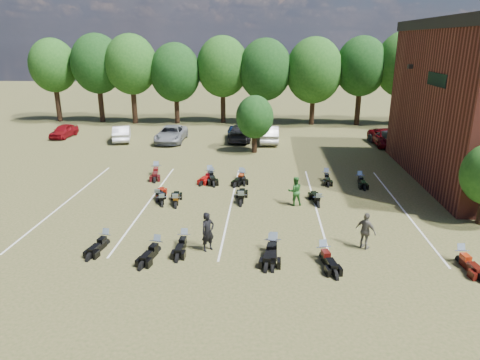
# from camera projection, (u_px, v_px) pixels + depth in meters

# --- Properties ---
(ground) EXTENTS (160.00, 160.00, 0.00)m
(ground) POSITION_uv_depth(u_px,v_px,m) (283.00, 226.00, 22.50)
(ground) COLOR brown
(ground) RESTS_ON ground
(car_0) EXTENTS (1.78, 3.91, 1.30)m
(car_0) POSITION_uv_depth(u_px,v_px,m) (64.00, 131.00, 42.89)
(car_0) COLOR maroon
(car_0) RESTS_ON ground
(car_1) EXTENTS (2.72, 4.72, 1.47)m
(car_1) POSITION_uv_depth(u_px,v_px,m) (122.00, 133.00, 41.45)
(car_1) COLOR silver
(car_1) RESTS_ON ground
(car_2) EXTENTS (2.54, 5.43, 1.50)m
(car_2) POSITION_uv_depth(u_px,v_px,m) (171.00, 134.00, 40.98)
(car_2) COLOR gray
(car_2) RESTS_ON ground
(car_3) EXTENTS (2.34, 5.44, 1.56)m
(car_3) POSITION_uv_depth(u_px,v_px,m) (241.00, 132.00, 41.57)
(car_3) COLOR black
(car_3) RESTS_ON ground
(car_4) EXTENTS (1.94, 4.05, 1.34)m
(car_4) POSITION_uv_depth(u_px,v_px,m) (235.00, 133.00, 41.88)
(car_4) COLOR navy
(car_4) RESTS_ON ground
(car_5) EXTENTS (1.72, 4.89, 1.61)m
(car_5) POSITION_uv_depth(u_px,v_px,m) (269.00, 134.00, 40.73)
(car_5) COLOR #A2A29D
(car_5) RESTS_ON ground
(car_6) EXTENTS (2.74, 5.40, 1.46)m
(car_6) POSITION_uv_depth(u_px,v_px,m) (387.00, 138.00, 39.54)
(car_6) COLOR #5E050B
(car_6) RESTS_ON ground
(car_7) EXTENTS (3.24, 5.44, 1.48)m
(car_7) POSITION_uv_depth(u_px,v_px,m) (388.00, 138.00, 39.29)
(car_7) COLOR #38393D
(car_7) RESTS_ON ground
(person_black) EXTENTS (0.80, 0.79, 1.87)m
(person_black) POSITION_uv_depth(u_px,v_px,m) (208.00, 232.00, 19.65)
(person_black) COLOR black
(person_black) RESTS_ON ground
(person_green) EXTENTS (0.96, 0.81, 1.75)m
(person_green) POSITION_uv_depth(u_px,v_px,m) (295.00, 191.00, 25.13)
(person_green) COLOR #266325
(person_green) RESTS_ON ground
(person_grey) EXTENTS (1.04, 1.04, 1.78)m
(person_grey) POSITION_uv_depth(u_px,v_px,m) (366.00, 231.00, 19.84)
(person_grey) COLOR #605B52
(person_grey) RESTS_ON ground
(motorcycle_0) EXTENTS (0.95, 2.10, 1.13)m
(motorcycle_0) POSITION_uv_depth(u_px,v_px,m) (106.00, 245.00, 20.44)
(motorcycle_0) COLOR black
(motorcycle_0) RESTS_ON ground
(motorcycle_1) EXTENTS (0.71, 2.08, 1.15)m
(motorcycle_1) POSITION_uv_depth(u_px,v_px,m) (184.00, 245.00, 20.41)
(motorcycle_1) COLOR black
(motorcycle_1) RESTS_ON ground
(motorcycle_2) EXTENTS (1.07, 2.19, 1.17)m
(motorcycle_2) POSITION_uv_depth(u_px,v_px,m) (157.00, 252.00, 19.73)
(motorcycle_2) COLOR black
(motorcycle_2) RESTS_ON ground
(motorcycle_3) EXTENTS (1.04, 2.33, 1.26)m
(motorcycle_3) POSITION_uv_depth(u_px,v_px,m) (271.00, 252.00, 19.72)
(motorcycle_3) COLOR black
(motorcycle_3) RESTS_ON ground
(motorcycle_4) EXTENTS (0.79, 2.31, 1.28)m
(motorcycle_4) POSITION_uv_depth(u_px,v_px,m) (273.00, 251.00, 19.81)
(motorcycle_4) COLOR black
(motorcycle_4) RESTS_ON ground
(motorcycle_5) EXTENTS (1.13, 2.29, 1.22)m
(motorcycle_5) POSITION_uv_depth(u_px,v_px,m) (323.00, 259.00, 19.14)
(motorcycle_5) COLOR black
(motorcycle_5) RESTS_ON ground
(motorcycle_6) EXTENTS (0.93, 2.21, 1.20)m
(motorcycle_6) POSITION_uv_depth(u_px,v_px,m) (460.00, 262.00, 18.83)
(motorcycle_6) COLOR #3D0C08
(motorcycle_6) RESTS_ON ground
(motorcycle_7) EXTENTS (0.72, 2.04, 1.12)m
(motorcycle_7) POSITION_uv_depth(u_px,v_px,m) (158.00, 201.00, 26.03)
(motorcycle_7) COLOR maroon
(motorcycle_7) RESTS_ON ground
(motorcycle_8) EXTENTS (1.03, 2.26, 1.22)m
(motorcycle_8) POSITION_uv_depth(u_px,v_px,m) (176.00, 207.00, 25.08)
(motorcycle_8) COLOR black
(motorcycle_8) RESTS_ON ground
(motorcycle_9) EXTENTS (1.17, 2.11, 1.12)m
(motorcycle_9) POSITION_uv_depth(u_px,v_px,m) (162.00, 206.00, 25.26)
(motorcycle_9) COLOR black
(motorcycle_9) RESTS_ON ground
(motorcycle_10) EXTENTS (0.77, 2.35, 1.31)m
(motorcycle_10) POSITION_uv_depth(u_px,v_px,m) (241.00, 205.00, 25.38)
(motorcycle_10) COLOR black
(motorcycle_10) RESTS_ON ground
(motorcycle_11) EXTENTS (0.90, 2.18, 1.18)m
(motorcycle_11) POSITION_uv_depth(u_px,v_px,m) (318.00, 206.00, 25.19)
(motorcycle_11) COLOR black
(motorcycle_11) RESTS_ON ground
(motorcycle_14) EXTENTS (1.17, 2.49, 1.34)m
(motorcycle_14) POSITION_uv_depth(u_px,v_px,m) (157.00, 175.00, 31.13)
(motorcycle_14) COLOR #3C080C
(motorcycle_14) RESTS_ON ground
(motorcycle_15) EXTENTS (1.30, 2.21, 1.17)m
(motorcycle_15) POSITION_uv_depth(u_px,v_px,m) (211.00, 179.00, 30.13)
(motorcycle_15) COLOR #940B0A
(motorcycle_15) RESTS_ON ground
(motorcycle_16) EXTENTS (1.35, 2.48, 1.32)m
(motorcycle_16) POSITION_uv_depth(u_px,v_px,m) (210.00, 179.00, 30.22)
(motorcycle_16) COLOR black
(motorcycle_16) RESTS_ON ground
(motorcycle_17) EXTENTS (1.18, 2.18, 1.16)m
(motorcycle_17) POSITION_uv_depth(u_px,v_px,m) (242.00, 180.00, 29.83)
(motorcycle_17) COLOR black
(motorcycle_17) RESTS_ON ground
(motorcycle_18) EXTENTS (0.98, 2.07, 1.11)m
(motorcycle_18) POSITION_uv_depth(u_px,v_px,m) (241.00, 179.00, 30.18)
(motorcycle_18) COLOR black
(motorcycle_18) RESTS_ON ground
(motorcycle_19) EXTENTS (0.67, 2.03, 1.13)m
(motorcycle_19) POSITION_uv_depth(u_px,v_px,m) (359.00, 183.00, 29.34)
(motorcycle_19) COLOR black
(motorcycle_19) RESTS_ON ground
(motorcycle_20) EXTENTS (0.71, 2.07, 1.14)m
(motorcycle_20) POSITION_uv_depth(u_px,v_px,m) (326.00, 180.00, 29.99)
(motorcycle_20) COLOR black
(motorcycle_20) RESTS_ON ground
(tree_line) EXTENTS (56.00, 6.00, 9.79)m
(tree_line) POSITION_uv_depth(u_px,v_px,m) (267.00, 68.00, 48.09)
(tree_line) COLOR black
(tree_line) RESTS_ON ground
(young_tree_midfield) EXTENTS (3.20, 3.20, 4.70)m
(young_tree_midfield) POSITION_uv_depth(u_px,v_px,m) (255.00, 117.00, 36.35)
(young_tree_midfield) COLOR black
(young_tree_midfield) RESTS_ON ground
(parking_lines) EXTENTS (20.10, 14.00, 0.01)m
(parking_lines) POSITION_uv_depth(u_px,v_px,m) (231.00, 204.00, 25.52)
(parking_lines) COLOR silver
(parking_lines) RESTS_ON ground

